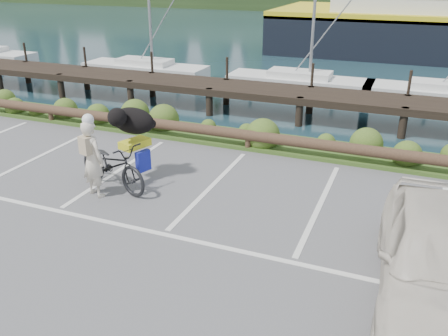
# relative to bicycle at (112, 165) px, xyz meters

# --- Properties ---
(ground) EXTENTS (72.00, 72.00, 0.00)m
(ground) POSITION_rel_bicycle_xyz_m (2.13, -1.07, -0.58)
(ground) COLOR #535255
(vegetation_strip) EXTENTS (34.00, 1.60, 0.10)m
(vegetation_strip) POSITION_rel_bicycle_xyz_m (2.13, 4.23, -0.53)
(vegetation_strip) COLOR #3D5B21
(vegetation_strip) RESTS_ON ground
(log_rail) EXTENTS (32.00, 0.30, 0.60)m
(log_rail) POSITION_rel_bicycle_xyz_m (2.13, 3.53, -0.58)
(log_rail) COLOR #443021
(log_rail) RESTS_ON ground
(bicycle) EXTENTS (2.35, 1.42, 1.17)m
(bicycle) POSITION_rel_bicycle_xyz_m (0.00, 0.00, 0.00)
(bicycle) COLOR black
(bicycle) RESTS_ON ground
(cyclist) EXTENTS (0.75, 0.61, 1.79)m
(cyclist) POSITION_rel_bicycle_xyz_m (-0.16, -0.49, 0.31)
(cyclist) COLOR beige
(cyclist) RESTS_ON ground
(dog) EXTENTS (0.85, 1.22, 0.64)m
(dog) POSITION_rel_bicycle_xyz_m (0.22, 0.68, 0.90)
(dog) COLOR black
(dog) RESTS_ON bicycle
(parked_car) EXTENTS (2.10, 4.72, 1.58)m
(parked_car) POSITION_rel_bicycle_xyz_m (7.04, -1.66, 0.21)
(parked_car) COLOR beige
(parked_car) RESTS_ON ground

